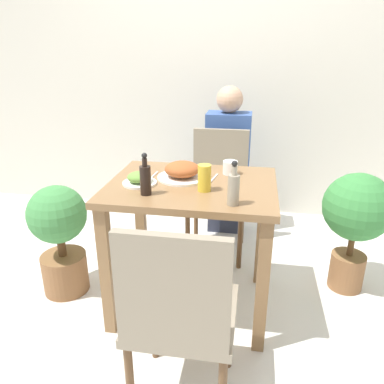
% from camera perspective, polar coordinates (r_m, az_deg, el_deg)
% --- Properties ---
extents(ground_plane, '(16.00, 16.00, 0.00)m').
position_cam_1_polar(ground_plane, '(2.35, 0.00, -16.48)').
color(ground_plane, silver).
extents(wall_back, '(8.00, 0.05, 2.60)m').
position_cam_1_polar(wall_back, '(3.30, 4.51, 18.86)').
color(wall_back, beige).
rests_on(wall_back, ground_plane).
extents(dining_table, '(0.88, 0.69, 0.77)m').
position_cam_1_polar(dining_table, '(2.03, 0.00, -2.41)').
color(dining_table, olive).
rests_on(dining_table, ground_plane).
extents(chair_near, '(0.42, 0.42, 0.89)m').
position_cam_1_polar(chair_near, '(1.49, -1.92, -17.81)').
color(chair_near, gray).
rests_on(chair_near, ground_plane).
extents(chair_far, '(0.42, 0.42, 0.89)m').
position_cam_1_polar(chair_far, '(2.70, 4.05, 0.96)').
color(chair_far, gray).
rests_on(chair_far, ground_plane).
extents(food_plate, '(0.27, 0.27, 0.09)m').
position_cam_1_polar(food_plate, '(2.03, -1.50, 3.21)').
color(food_plate, white).
rests_on(food_plate, dining_table).
extents(side_plate, '(0.18, 0.18, 0.07)m').
position_cam_1_polar(side_plate, '(1.97, -8.02, 2.00)').
color(side_plate, white).
rests_on(side_plate, dining_table).
extents(drink_cup, '(0.08, 0.08, 0.08)m').
position_cam_1_polar(drink_cup, '(2.12, 5.84, 3.73)').
color(drink_cup, white).
rests_on(drink_cup, dining_table).
extents(juice_glass, '(0.07, 0.07, 0.13)m').
position_cam_1_polar(juice_glass, '(1.85, 1.90, 2.16)').
color(juice_glass, gold).
rests_on(juice_glass, dining_table).
extents(sauce_bottle, '(0.05, 0.05, 0.21)m').
position_cam_1_polar(sauce_bottle, '(1.81, -7.12, 2.05)').
color(sauce_bottle, black).
rests_on(sauce_bottle, dining_table).
extents(condiment_bottle, '(0.05, 0.05, 0.21)m').
position_cam_1_polar(condiment_bottle, '(1.69, 6.35, 0.62)').
color(condiment_bottle, gray).
rests_on(condiment_bottle, dining_table).
extents(fork_utensil, '(0.02, 0.16, 0.00)m').
position_cam_1_polar(fork_utensil, '(2.08, -5.99, 2.40)').
color(fork_utensil, silver).
rests_on(fork_utensil, dining_table).
extents(spoon_utensil, '(0.04, 0.20, 0.00)m').
position_cam_1_polar(spoon_utensil, '(2.02, 3.14, 1.89)').
color(spoon_utensil, silver).
rests_on(spoon_utensil, dining_table).
extents(potted_plant_left, '(0.34, 0.34, 0.70)m').
position_cam_1_polar(potted_plant_left, '(2.38, -19.56, -6.00)').
color(potted_plant_left, brown).
rests_on(potted_plant_left, ground_plane).
extents(potted_plant_right, '(0.41, 0.41, 0.76)m').
position_cam_1_polar(potted_plant_right, '(2.43, 23.73, -3.36)').
color(potted_plant_right, brown).
rests_on(potted_plant_right, ground_plane).
extents(person_figure, '(0.34, 0.22, 1.17)m').
position_cam_1_polar(person_figure, '(2.99, 5.44, 4.55)').
color(person_figure, '#2D3347').
rests_on(person_figure, ground_plane).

